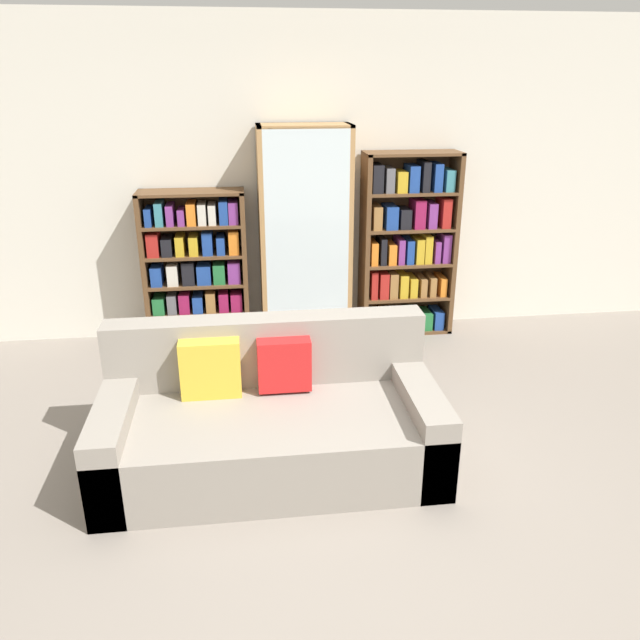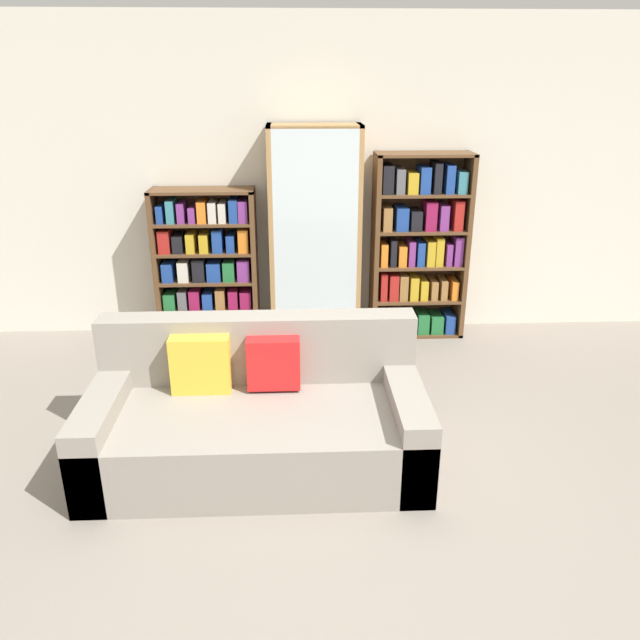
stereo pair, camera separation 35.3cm
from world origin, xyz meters
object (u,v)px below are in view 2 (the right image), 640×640
at_px(couch, 257,419).
at_px(wine_bottle, 370,357).
at_px(bookshelf_right, 419,249).
at_px(display_cabinet, 315,236).
at_px(bookshelf_left, 208,267).

height_order(couch, wine_bottle, couch).
relative_size(bookshelf_right, wine_bottle, 4.82).
bearing_deg(display_cabinet, couch, -102.21).
bearing_deg(display_cabinet, wine_bottle, -63.23).
bearing_deg(bookshelf_left, display_cabinet, -0.96).
bearing_deg(couch, bookshelf_right, 55.85).
distance_m(couch, bookshelf_left, 2.07).
xyz_separation_m(couch, bookshelf_right, (1.33, 1.97, 0.51)).
bearing_deg(couch, wine_bottle, 54.18).
xyz_separation_m(couch, bookshelf_left, (-0.51, 1.97, 0.37)).
xyz_separation_m(bookshelf_right, wine_bottle, (-0.51, -0.82, -0.65)).
relative_size(couch, wine_bottle, 5.90).
bearing_deg(bookshelf_right, couch, -124.15).
xyz_separation_m(bookshelf_left, bookshelf_right, (1.85, 0.00, 0.14)).
relative_size(couch, bookshelf_left, 1.49).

